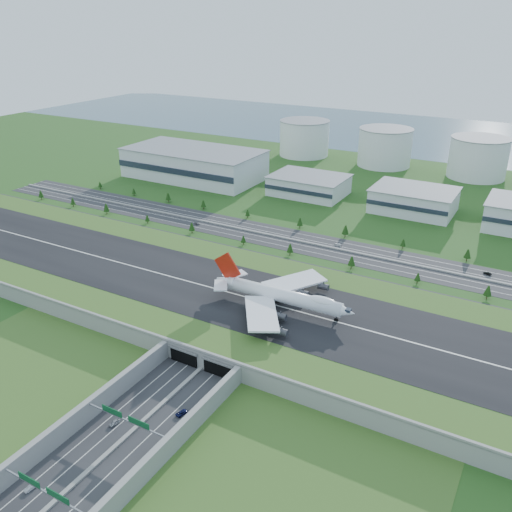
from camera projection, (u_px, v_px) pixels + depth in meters
The scene contains 21 objects.
ground at pixel (260, 316), 264.69m from camera, with size 1200.00×1200.00×0.00m, color #214917.
airfield_deck at pixel (260, 308), 262.93m from camera, with size 520.00×100.00×9.20m.
underpass_road at pixel (118, 436), 184.30m from camera, with size 38.80×120.40×8.00m.
sign_gantry_near at pixel (126, 421), 186.34m from camera, with size 38.70×0.70×9.80m.
sign_gantry_far at pixel (44, 492), 158.53m from camera, with size 38.70×0.70×9.80m.
north_expressway at pixel (333, 248), 340.14m from camera, with size 560.00×36.00×0.12m, color #28282B.
tree_row at pixel (364, 248), 329.52m from camera, with size 501.83×48.55×8.24m.
hangar_west at pixel (194, 164), 482.80m from camera, with size 120.00×60.00×25.00m, color silver.
hangar_mid_a at pixel (309, 185), 439.48m from camera, with size 58.00×42.00×15.00m, color silver.
hangar_mid_b at pixel (414, 200), 400.94m from camera, with size 58.00×42.00×17.00m, color silver.
fuel_tank_a at pixel (304, 138), 557.63m from camera, with size 50.00×50.00×35.00m, color white.
fuel_tank_b at pixel (385, 147), 519.50m from camera, with size 50.00×50.00×35.00m, color white.
fuel_tank_c at pixel (478, 158), 481.37m from camera, with size 50.00×50.00×35.00m, color white.
bay_water at pixel (455, 137), 646.01m from camera, with size 1200.00×260.00×0.06m, color #365868.
boeing_747 at pixel (282, 295), 253.49m from camera, with size 72.62×68.64×22.45m.
car_0 at pixel (115, 422), 194.24m from camera, with size 1.94×4.82×1.64m, color #ABACB0.
car_1 at pixel (31, 487), 167.76m from camera, with size 1.52×4.36×1.44m, color silver.
car_2 at pixel (182, 413), 199.13m from camera, with size 2.24×4.86×1.35m, color #0B1037.
car_4 at pixel (197, 223), 378.52m from camera, with size 1.81×4.51×1.54m, color #555459.
car_5 at pixel (487, 273), 305.82m from camera, with size 1.55×4.44×1.46m, color black.
car_7 at pixel (338, 244), 344.46m from camera, with size 1.88×4.63×1.34m, color white.
Camera 1 is at (111.28, -200.76, 135.01)m, focal length 38.00 mm.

